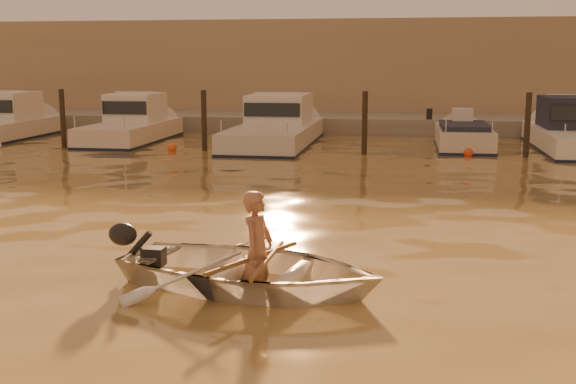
% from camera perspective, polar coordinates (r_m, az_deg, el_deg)
% --- Properties ---
extents(ground_plane, '(160.00, 160.00, 0.00)m').
position_cam_1_polar(ground_plane, '(9.84, 2.29, -7.18)').
color(ground_plane, olive).
rests_on(ground_plane, ground).
extents(dinghy, '(4.03, 3.24, 0.74)m').
position_cam_1_polar(dinghy, '(9.55, -2.96, -6.16)').
color(dinghy, silver).
rests_on(dinghy, ground_plane).
extents(person, '(0.50, 0.65, 1.61)m').
position_cam_1_polar(person, '(9.44, -2.42, -4.74)').
color(person, '#A26D51').
rests_on(person, dinghy).
extents(outboard_motor, '(0.96, 0.58, 0.70)m').
position_cam_1_polar(outboard_motor, '(10.23, -10.67, -5.03)').
color(outboard_motor, black).
rests_on(outboard_motor, dinghy).
extents(oar_port, '(0.06, 2.10, 0.13)m').
position_cam_1_polar(oar_port, '(9.41, -1.58, -5.33)').
color(oar_port, brown).
rests_on(oar_port, dinghy).
extents(oar_starboard, '(0.84, 1.97, 0.13)m').
position_cam_1_polar(oar_starboard, '(9.49, -2.69, -5.21)').
color(oar_starboard, brown).
rests_on(oar_starboard, dinghy).
extents(moored_boat_0, '(2.12, 6.79, 1.75)m').
position_cam_1_polar(moored_boat_0, '(29.65, -21.69, 5.11)').
color(moored_boat_0, beige).
rests_on(moored_boat_0, ground_plane).
extents(moored_boat_1, '(2.18, 6.51, 1.75)m').
position_cam_1_polar(moored_boat_1, '(27.35, -12.33, 5.22)').
color(moored_boat_1, beige).
rests_on(moored_boat_1, ground_plane).
extents(moored_boat_2, '(2.58, 8.54, 1.75)m').
position_cam_1_polar(moored_boat_2, '(25.84, -0.98, 5.17)').
color(moored_boat_2, beige).
rests_on(moored_boat_2, ground_plane).
extents(moored_boat_3, '(1.77, 5.23, 0.95)m').
position_cam_1_polar(moored_boat_3, '(25.53, 13.67, 3.91)').
color(moored_boat_3, beige).
rests_on(moored_boat_3, ground_plane).
extents(moored_boat_4, '(2.44, 7.45, 1.75)m').
position_cam_1_polar(moored_boat_4, '(26.02, 21.73, 4.47)').
color(moored_boat_4, white).
rests_on(moored_boat_4, ground_plane).
extents(piling_0, '(0.18, 0.18, 2.20)m').
position_cam_1_polar(piling_0, '(25.96, -17.36, 5.34)').
color(piling_0, '#2D2319').
rests_on(piling_0, ground_plane).
extents(piling_1, '(0.18, 0.18, 2.20)m').
position_cam_1_polar(piling_1, '(24.14, -6.64, 5.39)').
color(piling_1, '#2D2319').
rests_on(piling_1, ground_plane).
extents(piling_2, '(0.18, 0.18, 2.20)m').
position_cam_1_polar(piling_2, '(23.24, 6.07, 5.21)').
color(piling_2, '#2D2319').
rests_on(piling_2, ground_plane).
extents(piling_3, '(0.18, 0.18, 2.20)m').
position_cam_1_polar(piling_3, '(23.49, 18.38, 4.80)').
color(piling_3, '#2D2319').
rests_on(piling_3, ground_plane).
extents(fender_b, '(0.30, 0.30, 0.30)m').
position_cam_1_polar(fender_b, '(24.34, -9.14, 3.48)').
color(fender_b, '#EC561B').
rests_on(fender_b, ground_plane).
extents(fender_c, '(0.30, 0.30, 0.30)m').
position_cam_1_polar(fender_c, '(22.23, -0.31, 2.96)').
color(fender_c, silver).
rests_on(fender_c, ground_plane).
extents(fender_d, '(0.30, 0.30, 0.30)m').
position_cam_1_polar(fender_d, '(23.33, 14.06, 3.01)').
color(fender_d, '#E1421A').
rests_on(fender_d, ground_plane).
extents(quay, '(52.00, 4.00, 1.00)m').
position_cam_1_polar(quay, '(30.96, 7.27, 5.07)').
color(quay, gray).
rests_on(quay, ground_plane).
extents(waterfront_building, '(46.00, 7.00, 4.80)m').
position_cam_1_polar(waterfront_building, '(36.33, 7.70, 9.39)').
color(waterfront_building, '#9E8466').
rests_on(waterfront_building, quay).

